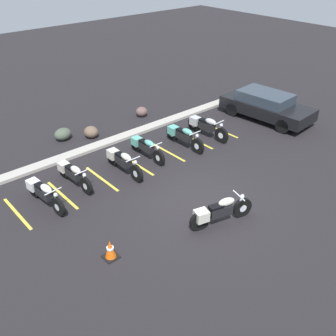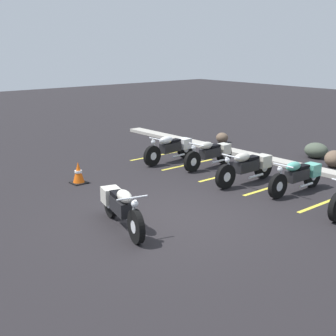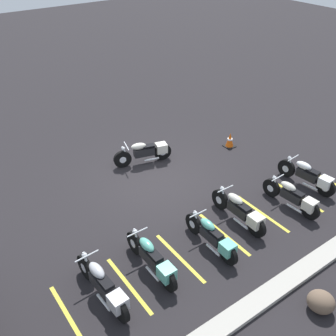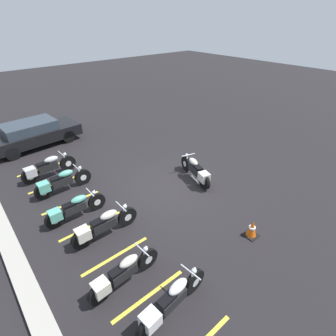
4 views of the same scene
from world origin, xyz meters
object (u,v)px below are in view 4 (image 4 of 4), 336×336
(motorcycle_cream_featured, at_px, (196,171))
(car_black, at_px, (33,133))
(parked_bike_4, at_px, (60,182))
(parked_bike_1, at_px, (121,274))
(traffic_cone, at_px, (252,229))
(parked_bike_2, at_px, (102,226))
(parked_bike_5, at_px, (46,168))
(parked_bike_3, at_px, (73,209))
(parked_bike_0, at_px, (170,302))

(motorcycle_cream_featured, relative_size, car_black, 0.48)
(motorcycle_cream_featured, relative_size, parked_bike_4, 0.98)
(parked_bike_1, distance_m, traffic_cone, 4.08)
(parked_bike_1, xyz_separation_m, parked_bike_4, (4.92, -0.36, 0.02))
(parked_bike_2, xyz_separation_m, parked_bike_5, (4.51, 0.13, 0.01))
(parked_bike_3, xyz_separation_m, car_black, (6.65, -0.78, 0.25))
(motorcycle_cream_featured, xyz_separation_m, parked_bike_2, (-0.41, 4.42, 0.00))
(parked_bike_1, xyz_separation_m, parked_bike_5, (6.31, -0.31, 0.04))
(parked_bike_5, bearing_deg, traffic_cone, -66.77)
(parked_bike_0, distance_m, parked_bike_4, 6.23)
(parked_bike_1, bearing_deg, car_black, 81.68)
(parked_bike_0, relative_size, parked_bike_4, 0.98)
(parked_bike_1, height_order, parked_bike_2, parked_bike_2)
(motorcycle_cream_featured, bearing_deg, car_black, 43.06)
(traffic_cone, bearing_deg, motorcycle_cream_featured, -15.59)
(parked_bike_5, xyz_separation_m, car_black, (3.49, -0.57, 0.21))
(car_black, bearing_deg, motorcycle_cream_featured, -66.53)
(parked_bike_3, height_order, car_black, car_black)
(parked_bike_0, relative_size, parked_bike_3, 1.03)
(motorcycle_cream_featured, xyz_separation_m, traffic_cone, (-3.29, 0.92, -0.18))
(parked_bike_3, xyz_separation_m, parked_bike_5, (3.16, -0.21, 0.04))
(motorcycle_cream_featured, distance_m, parked_bike_4, 5.25)
(parked_bike_1, bearing_deg, parked_bike_5, 84.00)
(parked_bike_1, relative_size, parked_bike_3, 1.00)
(parked_bike_0, bearing_deg, parked_bike_4, 85.31)
(traffic_cone, bearing_deg, parked_bike_4, 30.83)
(parked_bike_2, xyz_separation_m, parked_bike_4, (3.11, 0.08, 0.00))
(parked_bike_3, distance_m, parked_bike_5, 3.17)
(parked_bike_3, relative_size, parked_bike_4, 0.95)
(parked_bike_0, height_order, traffic_cone, parked_bike_0)
(parked_bike_4, height_order, parked_bike_5, parked_bike_5)
(parked_bike_2, height_order, parked_bike_3, parked_bike_2)
(parked_bike_4, xyz_separation_m, traffic_cone, (-5.99, -3.58, -0.18))
(parked_bike_4, distance_m, parked_bike_5, 1.40)
(parked_bike_0, distance_m, car_black, 11.13)
(parked_bike_4, distance_m, car_black, 4.92)
(motorcycle_cream_featured, height_order, parked_bike_4, parked_bike_4)
(motorcycle_cream_featured, height_order, car_black, car_black)
(parked_bike_2, bearing_deg, motorcycle_cream_featured, 5.69)
(motorcycle_cream_featured, relative_size, parked_bike_2, 0.98)
(parked_bike_2, relative_size, parked_bike_5, 0.97)
(parked_bike_1, relative_size, car_black, 0.47)
(car_black, distance_m, traffic_cone, 11.31)
(parked_bike_4, bearing_deg, motorcycle_cream_featured, -30.92)
(motorcycle_cream_featured, height_order, parked_bike_0, motorcycle_cream_featured)
(parked_bike_2, xyz_separation_m, parked_bike_3, (1.35, 0.34, -0.02))
(motorcycle_cream_featured, relative_size, parked_bike_1, 1.03)
(parked_bike_5, bearing_deg, parked_bike_0, -91.91)
(parked_bike_1, distance_m, parked_bike_5, 6.32)
(car_black, bearing_deg, parked_bike_4, -100.27)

